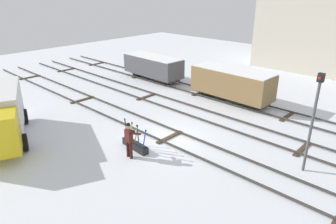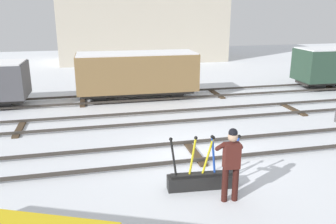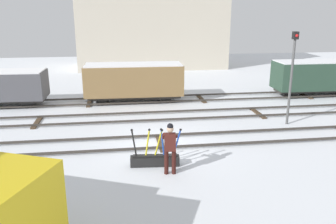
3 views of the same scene
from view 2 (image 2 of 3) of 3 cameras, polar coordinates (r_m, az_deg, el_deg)
name	(u,v)px [view 2 (image 2 of 3)]	position (r m, az deg, el deg)	size (l,w,h in m)	color
ground_plane	(194,154)	(11.25, 4.37, -6.89)	(60.00, 60.00, 0.00)	silver
track_main_line	(195,151)	(11.20, 4.38, -6.37)	(44.00, 1.94, 0.18)	#38332D
track_siding_near	(168,117)	(14.57, 0.03, -0.76)	(44.00, 1.94, 0.18)	#38332D
track_siding_far	(152,96)	(17.97, -2.59, 2.60)	(44.00, 1.94, 0.18)	#38332D
switch_lever_frame	(202,179)	(9.19, 5.61, -10.87)	(1.89, 0.50, 1.45)	black
rail_worker	(231,160)	(8.39, 10.32, -7.74)	(0.58, 0.68, 1.86)	#351511
apartment_building	(142,4)	(31.44, -4.37, 17.30)	(14.33, 6.10, 9.59)	beige
freight_car_back_track	(137,73)	(17.58, -5.08, 6.44)	(5.99, 2.20, 2.37)	#2D2B28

